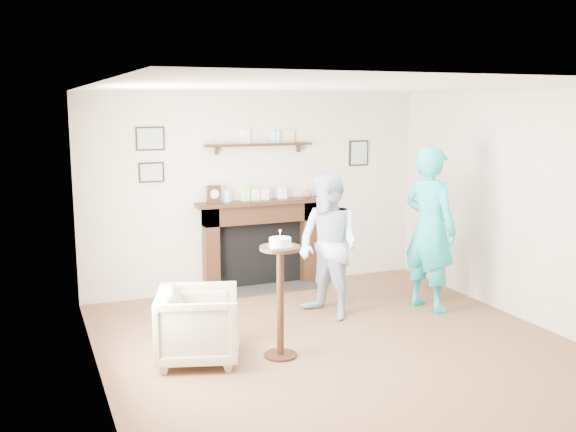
% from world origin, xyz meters
% --- Properties ---
extents(ground, '(5.00, 5.00, 0.00)m').
position_xyz_m(ground, '(0.00, 0.00, 0.00)').
color(ground, brown).
rests_on(ground, ground).
extents(room_shell, '(4.54, 5.02, 2.52)m').
position_xyz_m(room_shell, '(-0.00, 0.69, 1.62)').
color(room_shell, beige).
rests_on(room_shell, ground).
extents(armchair, '(0.93, 0.92, 0.68)m').
position_xyz_m(armchair, '(-1.36, 0.36, 0.00)').
color(armchair, tan).
rests_on(armchair, ground).
extents(man, '(0.84, 0.95, 1.62)m').
position_xyz_m(man, '(0.30, 1.03, 0.00)').
color(man, silver).
rests_on(man, ground).
extents(woman, '(0.63, 0.79, 1.89)m').
position_xyz_m(woman, '(1.49, 0.84, 0.00)').
color(woman, '#20B9AA').
rests_on(woman, ground).
extents(pedestal_table, '(0.38, 0.38, 1.22)m').
position_xyz_m(pedestal_table, '(-0.62, 0.16, 0.75)').
color(pedestal_table, black).
rests_on(pedestal_table, ground).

